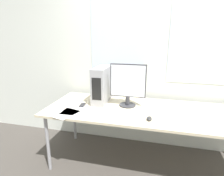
{
  "coord_description": "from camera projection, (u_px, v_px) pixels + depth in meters",
  "views": [
    {
      "loc": [
        0.04,
        -1.67,
        1.63
      ],
      "look_at": [
        -0.49,
        0.46,
        1.01
      ],
      "focal_mm": 30.0,
      "sensor_mm": 36.0,
      "label": 1
    }
  ],
  "objects": [
    {
      "name": "wall_back",
      "position": [
        156.0,
        56.0,
        2.62
      ],
      "size": [
        8.0,
        0.07,
        2.7
      ],
      "color": "silver",
      "rests_on": "ground_plane"
    },
    {
      "name": "desk",
      "position": [
        152.0,
        114.0,
        2.24
      ],
      "size": [
        2.56,
        0.91,
        0.76
      ],
      "color": "beige",
      "rests_on": "ground_plane"
    },
    {
      "name": "pc_tower",
      "position": [
        102.0,
        84.0,
        2.49
      ],
      "size": [
        0.17,
        0.47,
        0.47
      ],
      "color": "#9E9EA3",
      "rests_on": "desk"
    },
    {
      "name": "monitor_main",
      "position": [
        128.0,
        84.0,
        2.31
      ],
      "size": [
        0.44,
        0.21,
        0.53
      ],
      "color": "#333338",
      "rests_on": "desk"
    },
    {
      "name": "keyboard",
      "position": [
        123.0,
        116.0,
        2.04
      ],
      "size": [
        0.44,
        0.17,
        0.02
      ],
      "color": "silver",
      "rests_on": "desk"
    },
    {
      "name": "mouse",
      "position": [
        149.0,
        118.0,
        1.98
      ],
      "size": [
        0.06,
        0.09,
        0.04
      ],
      "color": "#2D2D2D",
      "rests_on": "desk"
    },
    {
      "name": "cell_phone",
      "position": [
        82.0,
        105.0,
        2.39
      ],
      "size": [
        0.08,
        0.15,
        0.01
      ],
      "rotation": [
        0.0,
        0.0,
        0.1
      ],
      "color": "#232328",
      "rests_on": "desk"
    },
    {
      "name": "paper_sheet_left",
      "position": [
        73.0,
        110.0,
        2.24
      ],
      "size": [
        0.21,
        0.3,
        0.0
      ],
      "rotation": [
        0.0,
        0.0,
        0.02
      ],
      "color": "white",
      "rests_on": "desk"
    },
    {
      "name": "paper_sheet_front",
      "position": [
        65.0,
        114.0,
        2.14
      ],
      "size": [
        0.28,
        0.34,
        0.0
      ],
      "rotation": [
        0.0,
        0.0,
        -0.28
      ],
      "color": "white",
      "rests_on": "desk"
    }
  ]
}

